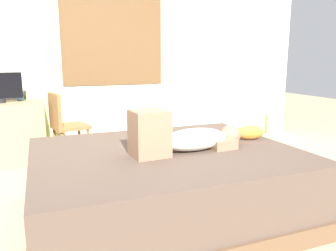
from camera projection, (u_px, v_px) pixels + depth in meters
The scene contains 10 objects.
ground_plane at pixel (153, 212), 2.72m from camera, with size 16.00×16.00×0.00m, color tan.
back_wall_with_window at pixel (98, 43), 4.50m from camera, with size 6.40×0.14×2.90m.
bed at pixel (166, 182), 2.65m from camera, with size 2.07×1.69×0.54m.
person_lying at pixel (183, 137), 2.53m from camera, with size 0.94×0.32×0.34m.
cat at pixel (248, 132), 2.92m from camera, with size 0.36×0.15×0.21m.
desk at pixel (5, 134), 3.91m from camera, with size 0.90×0.56×0.74m.
tv_monitor at pixel (0, 87), 3.80m from camera, with size 0.48×0.10×0.35m.
cup at pixel (20, 97), 4.03m from camera, with size 0.08×0.08×0.09m, color teal.
chair_by_desk at pixel (64, 123), 3.84m from camera, with size 0.46×0.46×0.86m.
curtain_left at pixel (42, 66), 4.18m from camera, with size 0.44×0.06×2.31m, color #ADCC75.
Camera 1 is at (-0.81, -2.40, 1.23)m, focal length 35.27 mm.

